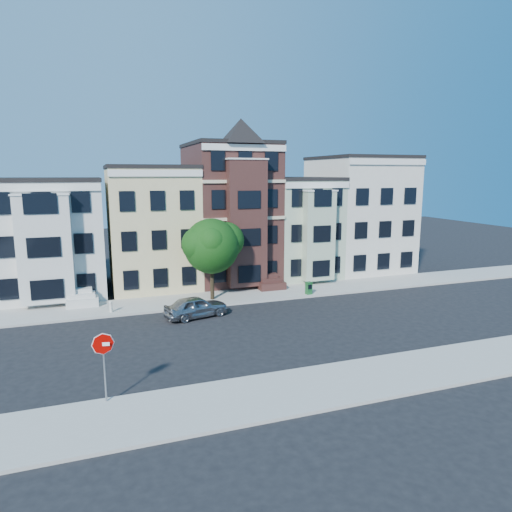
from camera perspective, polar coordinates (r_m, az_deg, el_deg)
name	(u,v)px	position (r m, az deg, el deg)	size (l,w,h in m)	color
ground	(295,327)	(29.38, 4.89, -8.87)	(120.00, 120.00, 0.00)	black
far_sidewalk	(253,295)	(36.46, -0.33, -4.90)	(60.00, 4.00, 0.15)	#9E9B93
near_sidewalk	(365,379)	(22.85, 13.50, -14.69)	(60.00, 4.00, 0.15)	#9E9B93
house_white	(51,238)	(40.19, -24.29, 2.04)	(8.00, 9.00, 9.00)	silver
house_yellow	(152,228)	(40.25, -12.92, 3.42)	(7.00, 9.00, 10.00)	beige
house_brown	(230,214)	(41.54, -3.32, 5.25)	(7.00, 9.00, 12.00)	#3E201B
house_green	(295,228)	(43.95, 4.88, 3.54)	(6.00, 9.00, 9.00)	#A6B89A
house_cream	(358,215)	(47.17, 12.69, 5.00)	(8.00, 9.00, 11.00)	silver
street_tree	(212,250)	(34.39, -5.57, 0.77)	(6.57, 6.57, 7.64)	#1A4C14
parked_car	(196,307)	(31.29, -7.49, -6.30)	(1.74, 4.33, 1.47)	gray
newspaper_box	(309,288)	(36.58, 6.61, -4.00)	(0.44, 0.40, 0.99)	#1D602A
fire_hydrant	(111,308)	(33.32, -17.67, -6.17)	(0.22, 0.22, 0.63)	beige
stop_sign	(104,363)	(20.45, -18.45, -12.59)	(0.93, 0.13, 3.39)	#B00300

